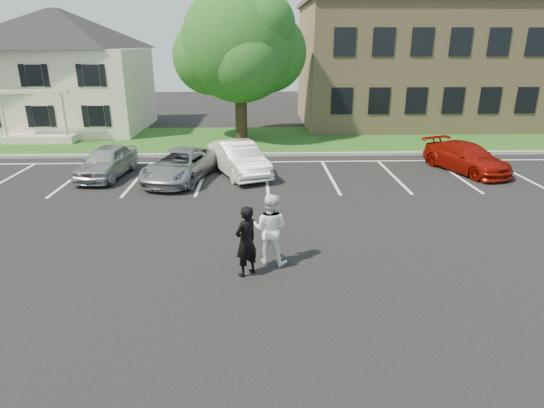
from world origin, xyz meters
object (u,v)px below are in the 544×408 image
object	(u,v)px
tree	(241,46)
car_white_sedan	(238,159)
man_black_suit	(246,241)
car_silver_west	(107,162)
car_red_compact	(467,158)
house	(62,71)
man_white_shirt	(270,229)
office_building	(460,64)
car_silver_minivan	(180,165)

from	to	relation	value
tree	car_white_sedan	xyz separation A→B (m)	(0.01, -7.92, -4.63)
man_black_suit	car_silver_west	world-z (taller)	man_black_suit
car_red_compact	car_white_sedan	bearing A→B (deg)	160.33
house	man_white_shirt	size ratio (longest dim) A/B	5.34
house	tree	world-z (taller)	tree
car_silver_west	car_white_sedan	size ratio (longest dim) A/B	0.91
tree	office_building	bearing A→B (deg)	20.11
car_silver_minivan	car_red_compact	world-z (taller)	car_silver_minivan
tree	car_silver_minivan	bearing A→B (deg)	-105.66
office_building	car_silver_minivan	size ratio (longest dim) A/B	4.84
house	car_silver_minivan	size ratio (longest dim) A/B	2.23
office_building	car_silver_west	xyz separation A→B (m)	(-20.96, -13.64, -3.48)
car_white_sedan	car_red_compact	xyz separation A→B (m)	(10.33, 0.20, -0.08)
house	man_white_shirt	distance (m)	24.08
tree	car_silver_minivan	size ratio (longest dim) A/B	1.90
tree	man_black_suit	distance (m)	17.78
office_building	car_red_compact	size ratio (longest dim) A/B	5.08
office_building	car_silver_minivan	bearing A→B (deg)	-141.15
tree	man_white_shirt	bearing A→B (deg)	-85.98
man_black_suit	car_red_compact	size ratio (longest dim) A/B	0.42
house	car_white_sedan	distance (m)	16.72
car_silver_west	car_white_sedan	distance (m)	5.72
man_black_suit	man_white_shirt	xyz separation A→B (m)	(0.62, 0.65, 0.05)
car_red_compact	house	bearing A→B (deg)	132.20
office_building	tree	world-z (taller)	tree
man_black_suit	car_silver_west	xyz separation A→B (m)	(-6.25, 9.15, -0.24)
man_black_suit	man_white_shirt	distance (m)	0.90
car_white_sedan	car_silver_west	bearing A→B (deg)	158.79
house	office_building	bearing A→B (deg)	4.28
office_building	car_silver_west	distance (m)	25.25
car_silver_west	house	bearing A→B (deg)	124.47
house	tree	size ratio (longest dim) A/B	1.17
office_building	tree	size ratio (longest dim) A/B	2.55
house	office_building	distance (m)	27.08
car_white_sedan	house	bearing A→B (deg)	113.02
house	tree	bearing A→B (deg)	-16.86
office_building	man_black_suit	world-z (taller)	office_building
car_silver_minivan	car_white_sedan	size ratio (longest dim) A/B	1.05
house	car_silver_west	xyz separation A→B (m)	(6.04, -11.62, -3.15)
tree	car_silver_west	xyz separation A→B (m)	(-5.71, -8.06, -4.67)
office_building	car_silver_minivan	world-z (taller)	office_building
car_silver_west	man_white_shirt	bearing A→B (deg)	-44.04
tree	car_red_compact	xyz separation A→B (m)	(10.34, -7.72, -4.71)
man_white_shirt	car_silver_minivan	world-z (taller)	man_white_shirt
tree	car_white_sedan	distance (m)	9.17
man_black_suit	car_red_compact	bearing A→B (deg)	-179.71
man_black_suit	car_silver_minivan	distance (m)	9.06
tree	car_silver_minivan	world-z (taller)	tree
tree	man_white_shirt	world-z (taller)	tree
tree	car_red_compact	size ratio (longest dim) A/B	2.00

